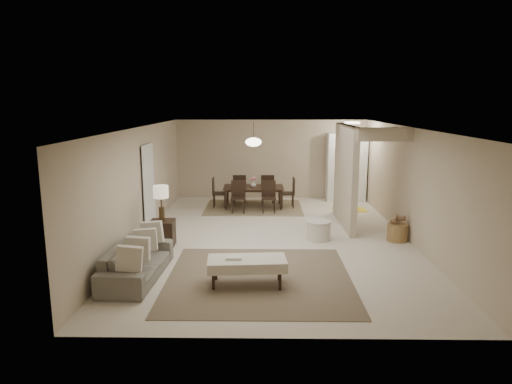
{
  "coord_description": "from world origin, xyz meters",
  "views": [
    {
      "loc": [
        -0.26,
        -9.98,
        3.03
      ],
      "look_at": [
        -0.4,
        0.09,
        1.05
      ],
      "focal_mm": 32.0,
      "sensor_mm": 36.0,
      "label": 1
    }
  ],
  "objects_px": {
    "sofa": "(137,262)",
    "ottoman_bench": "(247,264)",
    "side_table": "(163,233)",
    "wicker_basket": "(397,232)",
    "round_pouf": "(319,230)",
    "dining_table": "(253,197)",
    "pantry_cabinet": "(346,167)"
  },
  "relations": [
    {
      "from": "pantry_cabinet",
      "to": "ottoman_bench",
      "type": "distance_m",
      "value": 7.49
    },
    {
      "from": "side_table",
      "to": "wicker_basket",
      "type": "xyz_separation_m",
      "value": [
        5.15,
        0.44,
        -0.09
      ]
    },
    {
      "from": "ottoman_bench",
      "to": "wicker_basket",
      "type": "relative_size",
      "value": 2.99
    },
    {
      "from": "side_table",
      "to": "wicker_basket",
      "type": "distance_m",
      "value": 5.17
    },
    {
      "from": "ottoman_bench",
      "to": "round_pouf",
      "type": "xyz_separation_m",
      "value": [
        1.52,
        2.63,
        -0.16
      ]
    },
    {
      "from": "dining_table",
      "to": "round_pouf",
      "type": "bearing_deg",
      "value": -65.33
    },
    {
      "from": "side_table",
      "to": "dining_table",
      "type": "relative_size",
      "value": 0.32
    },
    {
      "from": "round_pouf",
      "to": "dining_table",
      "type": "distance_m",
      "value": 3.51
    },
    {
      "from": "round_pouf",
      "to": "dining_table",
      "type": "height_order",
      "value": "dining_table"
    },
    {
      "from": "sofa",
      "to": "dining_table",
      "type": "relative_size",
      "value": 1.17
    },
    {
      "from": "round_pouf",
      "to": "dining_table",
      "type": "relative_size",
      "value": 0.32
    },
    {
      "from": "pantry_cabinet",
      "to": "side_table",
      "type": "xyz_separation_m",
      "value": [
        -4.75,
        -4.75,
        -0.77
      ]
    },
    {
      "from": "pantry_cabinet",
      "to": "wicker_basket",
      "type": "relative_size",
      "value": 4.64
    },
    {
      "from": "ottoman_bench",
      "to": "round_pouf",
      "type": "height_order",
      "value": "ottoman_bench"
    },
    {
      "from": "sofa",
      "to": "round_pouf",
      "type": "xyz_separation_m",
      "value": [
        3.45,
        2.33,
        -0.08
      ]
    },
    {
      "from": "round_pouf",
      "to": "dining_table",
      "type": "bearing_deg",
      "value": 115.73
    },
    {
      "from": "ottoman_bench",
      "to": "dining_table",
      "type": "distance_m",
      "value": 5.79
    },
    {
      "from": "pantry_cabinet",
      "to": "dining_table",
      "type": "xyz_separation_m",
      "value": [
        -2.87,
        -1.09,
        -0.74
      ]
    },
    {
      "from": "pantry_cabinet",
      "to": "wicker_basket",
      "type": "xyz_separation_m",
      "value": [
        0.4,
        -4.31,
        -0.86
      ]
    },
    {
      "from": "pantry_cabinet",
      "to": "ottoman_bench",
      "type": "bearing_deg",
      "value": -112.6
    },
    {
      "from": "pantry_cabinet",
      "to": "sofa",
      "type": "height_order",
      "value": "pantry_cabinet"
    },
    {
      "from": "round_pouf",
      "to": "wicker_basket",
      "type": "xyz_separation_m",
      "value": [
        1.75,
        -0.06,
        -0.02
      ]
    },
    {
      "from": "side_table",
      "to": "wicker_basket",
      "type": "height_order",
      "value": "side_table"
    },
    {
      "from": "side_table",
      "to": "dining_table",
      "type": "bearing_deg",
      "value": 62.84
    },
    {
      "from": "pantry_cabinet",
      "to": "wicker_basket",
      "type": "distance_m",
      "value": 4.41
    },
    {
      "from": "sofa",
      "to": "ottoman_bench",
      "type": "bearing_deg",
      "value": -96.25
    },
    {
      "from": "dining_table",
      "to": "ottoman_bench",
      "type": "bearing_deg",
      "value": -90.99
    },
    {
      "from": "sofa",
      "to": "ottoman_bench",
      "type": "xyz_separation_m",
      "value": [
        1.94,
        -0.3,
        0.08
      ]
    },
    {
      "from": "pantry_cabinet",
      "to": "dining_table",
      "type": "relative_size",
      "value": 1.21
    },
    {
      "from": "pantry_cabinet",
      "to": "dining_table",
      "type": "bearing_deg",
      "value": -159.23
    },
    {
      "from": "round_pouf",
      "to": "wicker_basket",
      "type": "height_order",
      "value": "round_pouf"
    },
    {
      "from": "pantry_cabinet",
      "to": "dining_table",
      "type": "distance_m",
      "value": 3.16
    }
  ]
}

